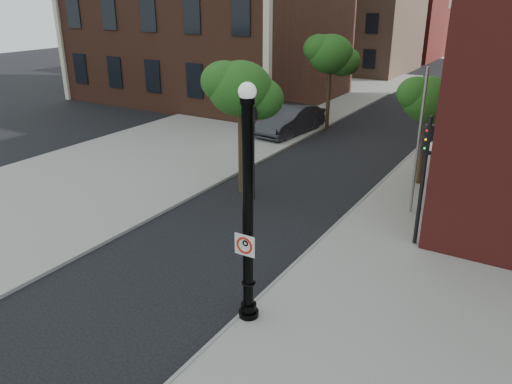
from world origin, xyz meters
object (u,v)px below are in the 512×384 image
Objects in this scene: parked_car at (290,120)px; traffic_signal_right at (425,161)px; traffic_signal_left at (253,126)px; no_parking_sign at (245,245)px; lamppost at (248,221)px.

traffic_signal_right is (10.02, -10.39, 2.08)m from parked_car.
traffic_signal_left is (3.35, -9.68, 2.18)m from parked_car.
traffic_signal_right reaches higher than parked_car.
parked_car is (-7.48, 16.74, -1.35)m from no_parking_sign.
parked_car is at bearing 102.89° from traffic_signal_left.
lamppost reaches higher than traffic_signal_left.
no_parking_sign is 8.22m from traffic_signal_left.
parked_car is at bearing 114.27° from lamppost.
parked_car is (-7.48, 16.59, -1.92)m from lamppost.
no_parking_sign is 0.13× the size of traffic_signal_right.
parked_car is at bearing 113.43° from no_parking_sign.
lamppost is 6.70m from traffic_signal_right.
lamppost is 18.29m from parked_car.
no_parking_sign is 0.11× the size of parked_car.
traffic_signal_left is at bearing 119.65° from no_parking_sign.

